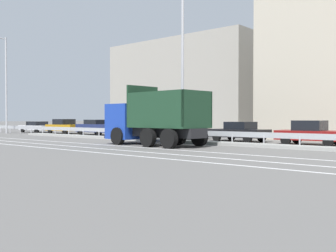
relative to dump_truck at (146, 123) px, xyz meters
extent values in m
plane|color=#605E5B|center=(-1.56, 0.43, -1.29)|extent=(320.00, 320.00, 0.00)
cube|color=silver|center=(0.86, -1.85, -1.28)|extent=(57.75, 0.16, 0.01)
cube|color=silver|center=(0.86, -3.79, -1.28)|extent=(57.75, 0.16, 0.01)
cube|color=silver|center=(0.86, -5.40, -1.28)|extent=(57.75, 0.16, 0.01)
cube|color=gray|center=(-1.56, 2.73, -1.20)|extent=(31.76, 1.10, 0.18)
cube|color=#9EA0A5|center=(-1.56, 3.70, -0.67)|extent=(57.75, 0.04, 0.32)
cylinder|color=#ADADB2|center=(-25.90, 3.70, -0.98)|extent=(0.09, 0.09, 0.62)
cylinder|color=#ADADB2|center=(-23.78, 3.70, -0.98)|extent=(0.09, 0.09, 0.62)
cylinder|color=#ADADB2|center=(-21.66, 3.70, -0.98)|extent=(0.09, 0.09, 0.62)
cylinder|color=#ADADB2|center=(-19.55, 3.70, -0.98)|extent=(0.09, 0.09, 0.62)
cylinder|color=#ADADB2|center=(-17.43, 3.70, -0.98)|extent=(0.09, 0.09, 0.62)
cylinder|color=#ADADB2|center=(-15.31, 3.70, -0.98)|extent=(0.09, 0.09, 0.62)
cylinder|color=#ADADB2|center=(-13.20, 3.70, -0.98)|extent=(0.09, 0.09, 0.62)
cylinder|color=#ADADB2|center=(-11.08, 3.70, -0.98)|extent=(0.09, 0.09, 0.62)
cylinder|color=#ADADB2|center=(-8.96, 3.70, -0.98)|extent=(0.09, 0.09, 0.62)
cylinder|color=#ADADB2|center=(-6.85, 3.70, -0.98)|extent=(0.09, 0.09, 0.62)
cylinder|color=#ADADB2|center=(-4.73, 3.70, -0.98)|extent=(0.09, 0.09, 0.62)
cylinder|color=#ADADB2|center=(-2.61, 3.70, -0.98)|extent=(0.09, 0.09, 0.62)
cylinder|color=#ADADB2|center=(-0.50, 3.70, -0.98)|extent=(0.09, 0.09, 0.62)
cylinder|color=#ADADB2|center=(1.62, 3.70, -0.98)|extent=(0.09, 0.09, 0.62)
cylinder|color=#ADADB2|center=(3.73, 3.70, -0.98)|extent=(0.09, 0.09, 0.62)
cylinder|color=#ADADB2|center=(5.85, 3.70, -0.98)|extent=(0.09, 0.09, 0.62)
cylinder|color=#ADADB2|center=(7.97, 3.70, -0.98)|extent=(0.09, 0.09, 0.62)
cube|color=#19389E|center=(-1.44, 0.09, 0.11)|extent=(2.12, 2.66, 2.16)
cube|color=black|center=(-2.44, 0.15, 0.48)|extent=(0.16, 2.19, 0.81)
cube|color=black|center=(-2.47, 0.15, -0.82)|extent=(0.25, 2.50, 0.24)
cube|color=black|center=(1.85, -0.11, -0.50)|extent=(4.68, 1.67, 0.53)
cube|color=#193823|center=(1.85, -0.11, -0.18)|extent=(4.56, 2.71, 0.12)
cube|color=#193823|center=(1.78, -1.28, 0.83)|extent=(4.42, 0.36, 1.90)
cube|color=#193823|center=(1.92, 1.06, 0.83)|extent=(4.42, 0.36, 1.90)
cube|color=#193823|center=(-0.31, 0.02, 1.07)|extent=(0.25, 2.45, 2.37)
cube|color=#193823|center=(4.00, -0.24, 0.83)|extent=(0.25, 2.45, 1.90)
cylinder|color=black|center=(-1.22, -1.18, -0.77)|extent=(1.06, 0.38, 1.04)
cylinder|color=black|center=(-1.07, 1.32, -0.77)|extent=(1.06, 0.38, 1.04)
cylinder|color=black|center=(1.43, -1.34, -0.77)|extent=(1.06, 0.38, 1.04)
cylinder|color=black|center=(1.58, 1.16, -0.77)|extent=(1.06, 0.38, 1.04)
cylinder|color=black|center=(3.04, -1.43, -0.77)|extent=(1.06, 0.38, 1.04)
cylinder|color=black|center=(3.18, 1.06, -0.77)|extent=(1.06, 0.38, 1.04)
cylinder|color=white|center=(-2.51, 2.73, -1.10)|extent=(0.16, 0.16, 0.38)
cylinder|color=black|center=(-2.51, 2.73, -0.72)|extent=(0.16, 0.16, 0.38)
cylinder|color=white|center=(-2.51, 2.73, -0.34)|extent=(0.16, 0.16, 0.38)
cylinder|color=black|center=(-2.51, 2.73, 0.04)|extent=(0.16, 0.16, 0.38)
cylinder|color=white|center=(-2.51, 2.73, 0.42)|extent=(0.16, 0.16, 0.38)
cylinder|color=#1E4CB2|center=(-2.51, 2.73, 0.94)|extent=(0.68, 0.03, 0.68)
cylinder|color=white|center=(-2.51, 2.73, 0.94)|extent=(0.73, 0.02, 0.73)
cylinder|color=#ADADB2|center=(-22.47, 2.63, 3.63)|extent=(0.18, 0.18, 9.84)
cylinder|color=#ADADB2|center=(0.63, 2.73, 3.61)|extent=(0.18, 0.18, 9.80)
cube|color=silver|center=(-22.90, 6.28, -0.74)|extent=(4.60, 1.91, 0.48)
cube|color=black|center=(-22.77, 6.28, -0.29)|extent=(1.96, 1.60, 0.43)
cylinder|color=black|center=(-24.28, 5.40, -0.99)|extent=(0.61, 0.22, 0.60)
cylinder|color=black|center=(-24.34, 7.06, -0.99)|extent=(0.61, 0.22, 0.60)
cylinder|color=black|center=(-21.47, 5.50, -0.99)|extent=(0.61, 0.22, 0.60)
cylinder|color=black|center=(-21.53, 7.16, -0.99)|extent=(0.61, 0.22, 0.60)
cube|color=#B27A14|center=(-17.90, 6.52, -0.67)|extent=(4.17, 2.02, 0.63)
cube|color=black|center=(-18.02, 6.52, -0.08)|extent=(1.79, 1.70, 0.56)
cylinder|color=black|center=(-16.67, 7.45, -0.99)|extent=(0.61, 0.23, 0.60)
cylinder|color=black|center=(-16.60, 5.70, -0.99)|extent=(0.61, 0.23, 0.60)
cylinder|color=black|center=(-19.21, 7.34, -0.99)|extent=(0.61, 0.23, 0.60)
cylinder|color=black|center=(-19.13, 5.59, -0.99)|extent=(0.61, 0.23, 0.60)
cube|color=navy|center=(-12.47, 6.41, -0.62)|extent=(4.67, 2.13, 0.73)
cube|color=black|center=(-12.60, 6.42, -0.05)|extent=(2.01, 1.76, 0.42)
cylinder|color=black|center=(-11.00, 7.23, -0.99)|extent=(0.61, 0.23, 0.60)
cylinder|color=black|center=(-11.10, 5.44, -0.99)|extent=(0.61, 0.23, 0.60)
cylinder|color=black|center=(-13.84, 7.38, -0.99)|extent=(0.61, 0.23, 0.60)
cylinder|color=black|center=(-13.93, 5.59, -0.99)|extent=(0.61, 0.23, 0.60)
cube|color=silver|center=(-7.55, 6.22, -0.66)|extent=(3.95, 2.16, 0.64)
cube|color=black|center=(-7.44, 6.23, -0.05)|extent=(1.73, 1.75, 0.59)
cylinder|color=black|center=(-8.65, 5.25, -0.99)|extent=(0.61, 0.25, 0.60)
cylinder|color=black|center=(-8.80, 6.99, -0.99)|extent=(0.61, 0.25, 0.60)
cylinder|color=black|center=(-6.30, 5.45, -0.99)|extent=(0.61, 0.25, 0.60)
cylinder|color=black|center=(-6.45, 7.19, -0.99)|extent=(0.61, 0.25, 0.60)
cube|color=gray|center=(-2.74, 6.62, -0.63)|extent=(4.64, 1.97, 0.70)
cube|color=black|center=(-2.60, 6.62, -0.07)|extent=(1.98, 1.67, 0.43)
cylinder|color=black|center=(-4.18, 5.81, -0.99)|extent=(0.61, 0.22, 0.60)
cylinder|color=black|center=(-4.13, 7.53, -0.99)|extent=(0.61, 0.22, 0.60)
cylinder|color=black|center=(-1.35, 5.71, -0.99)|extent=(0.61, 0.22, 0.60)
cylinder|color=black|center=(-1.29, 7.44, -0.99)|extent=(0.61, 0.22, 0.60)
cube|color=black|center=(2.65, 6.35, -0.71)|extent=(4.02, 2.04, 0.54)
cube|color=black|center=(2.76, 6.34, -0.19)|extent=(1.73, 1.71, 0.50)
cylinder|color=black|center=(1.39, 5.52, -0.99)|extent=(0.61, 0.23, 0.60)
cylinder|color=black|center=(1.47, 7.29, -0.99)|extent=(0.61, 0.23, 0.60)
cylinder|color=black|center=(3.83, 5.41, -0.99)|extent=(0.61, 0.23, 0.60)
cylinder|color=black|center=(3.91, 7.18, -0.99)|extent=(0.61, 0.23, 0.60)
cube|color=maroon|center=(7.71, 6.11, -0.70)|extent=(4.00, 2.05, 0.56)
cube|color=black|center=(7.59, 6.11, -0.12)|extent=(1.72, 1.73, 0.60)
cylinder|color=black|center=(8.96, 5.26, -0.99)|extent=(0.61, 0.22, 0.60)
cylinder|color=black|center=(6.46, 6.97, -0.99)|extent=(0.61, 0.22, 0.60)
cylinder|color=black|center=(6.53, 5.16, -0.99)|extent=(0.61, 0.22, 0.60)
cube|color=gray|center=(-12.43, 20.83, 4.00)|extent=(18.67, 9.75, 10.57)
camera|label=1|loc=(16.43, -17.02, 0.33)|focal=42.00mm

